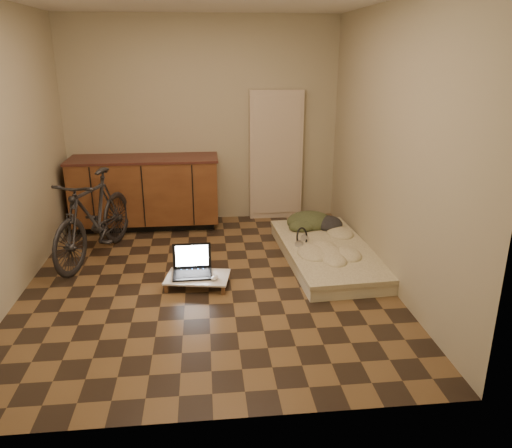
{
  "coord_description": "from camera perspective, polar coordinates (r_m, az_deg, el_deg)",
  "views": [
    {
      "loc": [
        -0.0,
        -4.53,
        2.15
      ],
      "look_at": [
        0.49,
        0.08,
        0.55
      ],
      "focal_mm": 35.0,
      "sensor_mm": 36.0,
      "label": 1
    }
  ],
  "objects": [
    {
      "name": "futon",
      "position": [
        5.49,
        8.15,
        -3.29
      ],
      "size": [
        1.0,
        1.92,
        0.16
      ],
      "rotation": [
        0.0,
        0.0,
        0.06
      ],
      "color": "beige",
      "rests_on": "ground"
    },
    {
      "name": "cabinets",
      "position": [
        6.5,
        -12.47,
        3.6
      ],
      "size": [
        1.84,
        0.62,
        0.91
      ],
      "color": "black",
      "rests_on": "ground"
    },
    {
      "name": "laptop",
      "position": [
        4.93,
        -7.3,
        -5.03
      ],
      "size": [
        0.38,
        0.34,
        0.26
      ],
      "rotation": [
        0.0,
        0.0,
        0.01
      ],
      "color": "black",
      "rests_on": "lap_desk"
    },
    {
      "name": "clothing_pile",
      "position": [
        6.04,
        6.73,
        0.88
      ],
      "size": [
        0.61,
        0.52,
        0.23
      ],
      "primitive_type": null,
      "rotation": [
        0.0,
        0.0,
        0.06
      ],
      "color": "#374126",
      "rests_on": "futon"
    },
    {
      "name": "appliance_panel",
      "position": [
        6.67,
        2.3,
        7.81
      ],
      "size": [
        0.7,
        0.1,
        1.7
      ],
      "primitive_type": "cube",
      "color": "beige",
      "rests_on": "ground"
    },
    {
      "name": "bicycle",
      "position": [
        5.62,
        -18.09,
        1.26
      ],
      "size": [
        0.97,
        1.69,
        1.05
      ],
      "primitive_type": "imported",
      "rotation": [
        0.0,
        0.0,
        -0.32
      ],
      "color": "black",
      "rests_on": "ground"
    },
    {
      "name": "lap_desk",
      "position": [
        4.88,
        -6.7,
        -6.08
      ],
      "size": [
        0.66,
        0.49,
        0.1
      ],
      "rotation": [
        0.0,
        0.0,
        -0.17
      ],
      "color": "brown",
      "rests_on": "ground"
    },
    {
      "name": "room_shell",
      "position": [
        4.61,
        -5.99,
        8.32
      ],
      "size": [
        3.5,
        4.0,
        2.6
      ],
      "color": "brown",
      "rests_on": "ground"
    },
    {
      "name": "headphones",
      "position": [
        5.46,
        5.28,
        -1.44
      ],
      "size": [
        0.33,
        0.34,
        0.17
      ],
      "primitive_type": null,
      "rotation": [
        0.0,
        0.0,
        0.88
      ],
      "color": "black",
      "rests_on": "futon"
    },
    {
      "name": "mouse",
      "position": [
        4.78,
        -4.74,
        -6.16
      ],
      "size": [
        0.1,
        0.12,
        0.04
      ],
      "primitive_type": "ellipsoid",
      "rotation": [
        0.0,
        0.0,
        -0.4
      ],
      "color": "silver",
      "rests_on": "lap_desk"
    }
  ]
}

